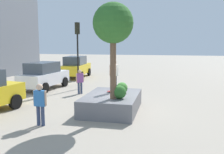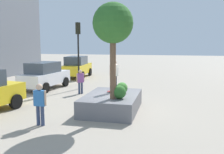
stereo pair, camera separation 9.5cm
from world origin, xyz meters
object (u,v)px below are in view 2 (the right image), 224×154
Objects in this scene: planter_ledge at (112,103)px; police_car at (45,75)px; passerby_with_bag at (80,80)px; bystander_watching at (40,102)px; traffic_light_corner at (78,44)px; taxi_cab at (77,67)px; skateboard at (114,91)px; plaza_tree at (113,25)px; skateboarder at (114,73)px.

police_car is (4.70, 6.28, 0.61)m from planter_ledge.
bystander_watching reaches higher than passerby_with_bag.
traffic_light_corner is at bearing -77.43° from police_car.
traffic_light_corner is 2.98m from passerby_with_bag.
skateboard is at bearing -149.47° from taxi_cab.
plaza_tree is at bearing -164.45° from planter_ledge.
plaza_tree is 9.22m from police_car.
skateboarder is at bearing -33.37° from bystander_watching.
taxi_cab is 2.86× the size of passerby_with_bag.
bystander_watching is (-7.61, -3.87, -0.01)m from police_car.
planter_ledge is 0.84m from skateboard.
traffic_light_corner reaches higher than bystander_watching.
skateboard is at bearing -122.76° from police_car.
police_car reaches higher than passerby_with_bag.
skateboarder is 7.47m from police_car.
passerby_with_bag is at bearing 35.94° from plaza_tree.
skateboarder is 0.93× the size of bystander_watching.
planter_ledge is at bearing -176.34° from skateboarder.
taxi_cab is at bearing 29.14° from planter_ledge.
taxi_cab is (6.48, -0.05, 0.05)m from police_car.
plaza_tree is (-0.93, -0.26, 3.85)m from planter_ledge.
plaza_tree is 0.90× the size of traffic_light_corner.
skateboarder is 6.09m from traffic_light_corner.
traffic_light_corner is (4.57, 3.74, 1.48)m from skateboarder.
police_car is at bearing 57.24° from skateboarder.
police_car is (4.02, 6.24, -0.83)m from skateboarder.
skateboarder is 4.30m from passerby_with_bag.
traffic_light_corner is 2.97× the size of passerby_with_bag.
police_car is at bearing 26.99° from bystander_watching.
plaza_tree reaches higher than police_car.
passerby_with_bag reaches higher than skateboard.
plaza_tree is at bearing -151.81° from taxi_cab.
traffic_light_corner reaches higher than skateboard.
police_car is 8.54m from bystander_watching.
bystander_watching is at bearing -164.82° from taxi_cab.
passerby_with_bag reaches higher than planter_ledge.
police_car is 0.96× the size of taxi_cab.
bystander_watching reaches higher than planter_ledge.
traffic_light_corner is at bearing 39.30° from skateboard.
traffic_light_corner is (-5.92, -2.44, 2.25)m from taxi_cab.
skateboard reaches higher than planter_ledge.
plaza_tree is at bearing -144.06° from passerby_with_bag.
taxi_cab is at bearing 22.44° from traffic_light_corner.
planter_ledge is 2.16× the size of bystander_watching.
passerby_with_bag is at bearing 45.57° from skateboarder.
plaza_tree is 2.91m from skateboarder.
traffic_light_corner is at bearing 39.30° from skateboarder.
skateboarder reaches higher than planter_ledge.
police_car is at bearing 49.27° from plaza_tree.
plaza_tree is 0.98× the size of police_car.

